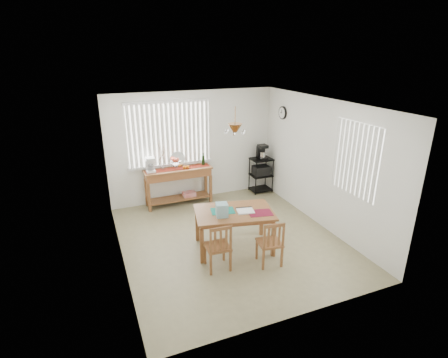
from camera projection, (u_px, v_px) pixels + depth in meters
name	position (u px, v px, depth m)	size (l,w,h in m)	color
ground	(230.00, 240.00, 6.76)	(4.00, 4.50, 0.01)	#978E66
room_shell	(230.00, 156.00, 6.18)	(4.20, 4.70, 2.70)	white
sideboard	(179.00, 178.00, 8.12)	(1.57, 0.44, 0.88)	brown
sideboard_items	(166.00, 164.00, 7.91)	(1.49, 0.37, 0.67)	maroon
wire_cart	(261.00, 172.00, 8.89)	(0.52, 0.42, 0.89)	black
cart_items	(262.00, 152.00, 8.72)	(0.21, 0.25, 0.36)	black
dining_table	(234.00, 216.00, 6.27)	(1.54, 1.16, 0.74)	brown
table_items	(228.00, 210.00, 6.07)	(1.05, 0.70, 0.24)	#167D6C
chair_left	(218.00, 247.00, 5.72)	(0.41, 0.41, 0.85)	brown
chair_right	(270.00, 243.00, 5.85)	(0.43, 0.43, 0.83)	brown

